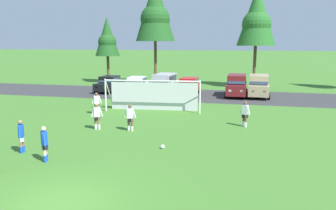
# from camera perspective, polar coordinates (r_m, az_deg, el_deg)

# --- Properties ---
(ground_plane) EXTENTS (400.00, 400.00, 0.00)m
(ground_plane) POSITION_cam_1_polar(r_m,az_deg,el_deg) (25.44, -0.31, -1.28)
(ground_plane) COLOR #3D7028
(parking_lot_strip) EXTENTS (52.00, 8.40, 0.01)m
(parking_lot_strip) POSITION_cam_1_polar(r_m,az_deg,el_deg) (33.94, 3.19, 1.77)
(parking_lot_strip) COLOR #333335
(parking_lot_strip) RESTS_ON ground
(soccer_ball) EXTENTS (0.22, 0.22, 0.22)m
(soccer_ball) POSITION_cam_1_polar(r_m,az_deg,el_deg) (16.84, -0.93, -7.23)
(soccer_ball) COLOR white
(soccer_ball) RESTS_ON ground
(soccer_goal) EXTENTS (7.57, 2.67, 2.57)m
(soccer_goal) POSITION_cam_1_polar(r_m,az_deg,el_deg) (25.98, -2.51, 1.86)
(soccer_goal) COLOR white
(soccer_goal) RESTS_ON ground
(player_striker_near) EXTENTS (0.72, 0.39, 1.64)m
(player_striker_near) POSITION_cam_1_polar(r_m,az_deg,el_deg) (25.23, -12.22, 0.28)
(player_striker_near) COLOR brown
(player_striker_near) RESTS_ON ground
(player_midfield_center) EXTENTS (0.75, 0.35, 1.64)m
(player_midfield_center) POSITION_cam_1_polar(r_m,az_deg,el_deg) (20.10, -6.57, -2.21)
(player_midfield_center) COLOR brown
(player_midfield_center) RESTS_ON ground
(player_defender_far) EXTENTS (0.51, 0.65, 1.64)m
(player_defender_far) POSITION_cam_1_polar(r_m,az_deg,el_deg) (15.92, -20.56, -6.33)
(player_defender_far) COLOR beige
(player_defender_far) RESTS_ON ground
(player_winger_left) EXTENTS (0.71, 0.40, 1.64)m
(player_winger_left) POSITION_cam_1_polar(r_m,az_deg,el_deg) (20.81, -12.19, -1.93)
(player_winger_left) COLOR #936B4C
(player_winger_left) RESTS_ON ground
(player_winger_right) EXTENTS (0.40, 0.71, 1.64)m
(player_winger_right) POSITION_cam_1_polar(r_m,az_deg,el_deg) (17.61, -24.03, -4.96)
(player_winger_right) COLOR #936B4C
(player_winger_right) RESTS_ON ground
(player_trailing_back) EXTENTS (0.69, 0.42, 1.64)m
(player_trailing_back) POSITION_cam_1_polar(r_m,az_deg,el_deg) (21.57, 13.16, -1.53)
(player_trailing_back) COLOR brown
(player_trailing_back) RESTS_ON ground
(parked_car_slot_far_left) EXTENTS (2.12, 4.24, 1.72)m
(parked_car_slot_far_left) POSITION_cam_1_polar(r_m,az_deg,el_deg) (36.45, -10.12, 3.62)
(parked_car_slot_far_left) COLOR black
(parked_car_slot_far_left) RESTS_ON ground
(parked_car_slot_left) EXTENTS (2.26, 4.32, 1.72)m
(parked_car_slot_left) POSITION_cam_1_polar(r_m,az_deg,el_deg) (35.16, -5.42, 3.48)
(parked_car_slot_left) COLOR silver
(parked_car_slot_left) RESTS_ON ground
(parked_car_slot_center_left) EXTENTS (2.39, 4.73, 2.16)m
(parked_car_slot_center_left) POSITION_cam_1_polar(r_m,az_deg,el_deg) (33.77, -0.66, 3.64)
(parked_car_slot_center_left) COLOR #B2B2BC
(parked_car_slot_center_left) RESTS_ON ground
(parked_car_slot_center) EXTENTS (2.09, 4.23, 1.72)m
(parked_car_slot_center) POSITION_cam_1_polar(r_m,az_deg,el_deg) (34.07, 3.62, 3.28)
(parked_car_slot_center) COLOR red
(parked_car_slot_center) RESTS_ON ground
(parked_car_slot_center_right) EXTENTS (2.15, 4.61, 2.16)m
(parked_car_slot_center_right) POSITION_cam_1_polar(r_m,az_deg,el_deg) (33.58, 11.79, 3.37)
(parked_car_slot_center_right) COLOR maroon
(parked_car_slot_center_right) RESTS_ON ground
(parked_car_slot_right) EXTENTS (2.26, 4.66, 2.16)m
(parked_car_slot_right) POSITION_cam_1_polar(r_m,az_deg,el_deg) (33.72, 15.43, 3.24)
(parked_car_slot_right) COLOR tan
(parked_car_slot_right) RESTS_ON ground
(tree_left_edge) EXTENTS (3.21, 3.21, 8.55)m
(tree_left_edge) POSITION_cam_1_polar(r_m,az_deg,el_deg) (44.81, -10.48, 11.32)
(tree_left_edge) COLOR brown
(tree_left_edge) RESTS_ON ground
(tree_mid_left) EXTENTS (4.92, 4.92, 13.12)m
(tree_mid_left) POSITION_cam_1_polar(r_m,az_deg,el_deg) (42.56, -2.24, 15.79)
(tree_mid_left) COLOR brown
(tree_mid_left) RESTS_ON ground
(tree_center_back) EXTENTS (4.44, 4.44, 11.85)m
(tree_center_back) POSITION_cam_1_polar(r_m,az_deg,el_deg) (40.61, 15.11, 14.43)
(tree_center_back) COLOR brown
(tree_center_back) RESTS_ON ground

